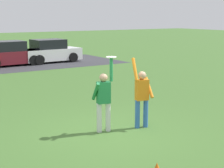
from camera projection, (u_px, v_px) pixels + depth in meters
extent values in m
plane|color=#426B2D|center=(112.00, 132.00, 10.14)|extent=(120.00, 120.00, 0.00)
cylinder|color=silver|center=(99.00, 118.00, 10.05)|extent=(0.14, 0.14, 0.82)
cylinder|color=silver|center=(108.00, 117.00, 10.13)|extent=(0.14, 0.14, 0.82)
cube|color=#238447|center=(104.00, 93.00, 9.96)|extent=(0.40, 0.30, 0.60)
sphere|color=tan|center=(103.00, 78.00, 9.88)|extent=(0.23, 0.23, 0.23)
cylinder|color=#238447|center=(96.00, 91.00, 9.88)|extent=(0.19, 0.48, 0.58)
cylinder|color=#238447|center=(111.00, 69.00, 9.91)|extent=(0.09, 0.09, 0.66)
cylinder|color=#3366B7|center=(146.00, 113.00, 10.51)|extent=(0.14, 0.14, 0.82)
cylinder|color=#3366B7|center=(137.00, 114.00, 10.42)|extent=(0.14, 0.14, 0.82)
cube|color=orange|center=(142.00, 90.00, 10.33)|extent=(0.40, 0.30, 0.60)
sphere|color=tan|center=(142.00, 75.00, 10.25)|extent=(0.23, 0.23, 0.23)
cylinder|color=orange|center=(149.00, 88.00, 10.40)|extent=(0.19, 0.48, 0.58)
cylinder|color=orange|center=(135.00, 69.00, 10.15)|extent=(0.16, 0.35, 0.64)
cylinder|color=white|center=(111.00, 57.00, 9.85)|extent=(0.28, 0.28, 0.02)
cube|color=maroon|center=(10.00, 57.00, 23.48)|extent=(4.18, 1.99, 0.80)
cube|color=black|center=(7.00, 46.00, 23.26)|extent=(2.17, 1.74, 0.64)
cylinder|color=black|center=(23.00, 58.00, 24.98)|extent=(0.67, 0.25, 0.66)
cylinder|color=black|center=(34.00, 60.00, 23.54)|extent=(0.67, 0.25, 0.66)
cube|color=white|center=(51.00, 54.00, 25.15)|extent=(4.18, 1.99, 0.80)
cube|color=black|center=(48.00, 44.00, 24.93)|extent=(2.17, 1.74, 0.64)
cylinder|color=black|center=(61.00, 55.00, 26.66)|extent=(0.67, 0.25, 0.66)
cylinder|color=black|center=(73.00, 57.00, 25.21)|extent=(0.67, 0.25, 0.66)
cylinder|color=black|center=(28.00, 57.00, 25.18)|extent=(0.67, 0.25, 0.66)
cylinder|color=black|center=(40.00, 60.00, 23.74)|extent=(0.67, 0.25, 0.66)
cube|color=#38383D|center=(7.00, 66.00, 23.49)|extent=(15.25, 6.40, 0.01)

